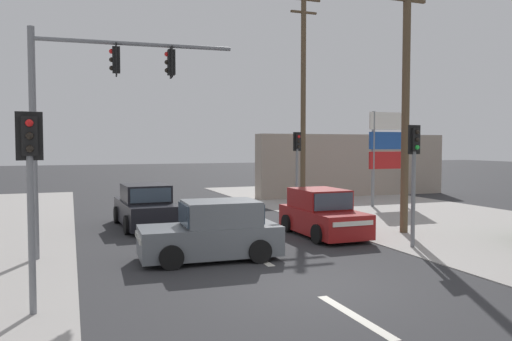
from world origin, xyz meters
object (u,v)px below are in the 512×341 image
hatchback_oncoming_near (322,214)px  sedan_oncoming_mid (146,208)px  shopping_plaza_sign (388,145)px  utility_pole_midground_right (406,94)px  traffic_signal_mast (86,101)px  utility_pole_background_right (303,93)px  hatchback_receding_far (213,232)px  pedestal_signal_right_kerb (414,165)px  pedestal_signal_left_kerb (30,178)px  pedestal_signal_far_median (297,158)px

hatchback_oncoming_near → sedan_oncoming_mid: bearing=143.7°
sedan_oncoming_mid → shopping_plaza_sign: bearing=10.2°
utility_pole_midground_right → traffic_signal_mast: (-10.16, -0.06, -0.54)m
utility_pole_background_right → shopping_plaza_sign: 4.94m
utility_pole_background_right → hatchback_receding_far: bearing=-126.3°
sedan_oncoming_mid → hatchback_receding_far: bearing=-81.1°
pedestal_signal_right_kerb → hatchback_receding_far: bearing=173.8°
pedestal_signal_right_kerb → hatchback_oncoming_near: 3.52m
hatchback_oncoming_near → sedan_oncoming_mid: size_ratio=0.85×
traffic_signal_mast → pedestal_signal_left_kerb: size_ratio=1.69×
hatchback_receding_far → utility_pole_background_right: bearing=53.7°
utility_pole_midground_right → traffic_signal_mast: size_ratio=1.48×
shopping_plaza_sign → hatchback_oncoming_near: shopping_plaza_sign is taller
pedestal_signal_left_kerb → shopping_plaza_sign: (15.15, 11.05, 0.57)m
utility_pole_midground_right → utility_pole_background_right: bearing=86.7°
hatchback_receding_far → shopping_plaza_sign: bearing=35.9°
utility_pole_background_right → hatchback_receding_far: utility_pole_background_right is taller
hatchback_receding_far → sedan_oncoming_mid: (-0.91, 5.84, 0.00)m
pedestal_signal_right_kerb → hatchback_oncoming_near: size_ratio=0.98×
pedestal_signal_right_kerb → pedestal_signal_far_median: (0.19, 8.31, 0.00)m
utility_pole_midground_right → hatchback_receding_far: utility_pole_midground_right is taller
pedestal_signal_left_kerb → pedestal_signal_right_kerb: bearing=13.7°
utility_pole_background_right → sedan_oncoming_mid: utility_pole_background_right is taller
utility_pole_midground_right → shopping_plaza_sign: bearing=58.8°
utility_pole_background_right → pedestal_signal_left_kerb: size_ratio=3.01×
pedestal_signal_right_kerb → hatchback_receding_far: 6.11m
utility_pole_midground_right → utility_pole_background_right: size_ratio=0.83×
pedestal_signal_left_kerb → hatchback_oncoming_near: 9.96m
traffic_signal_mast → pedestal_signal_far_median: size_ratio=1.69×
utility_pole_background_right → pedestal_signal_far_median: size_ratio=3.01×
pedestal_signal_right_kerb → shopping_plaza_sign: 10.09m
shopping_plaza_sign → sedan_oncoming_mid: size_ratio=1.07×
utility_pole_background_right → sedan_oncoming_mid: 10.84m
traffic_signal_mast → pedestal_signal_right_kerb: traffic_signal_mast is taller
utility_pole_background_right → sedan_oncoming_mid: bearing=-152.0°
utility_pole_midground_right → pedestal_signal_left_kerb: (-11.22, -4.55, -2.27)m
pedestal_signal_left_kerb → shopping_plaza_sign: 18.76m
pedestal_signal_left_kerb → hatchback_receding_far: pedestal_signal_left_kerb is taller
hatchback_oncoming_near → sedan_oncoming_mid: sedan_oncoming_mid is taller
hatchback_receding_far → sedan_oncoming_mid: bearing=98.9°
utility_pole_midground_right → sedan_oncoming_mid: size_ratio=2.07×
pedestal_signal_left_kerb → traffic_signal_mast: bearing=76.6°
utility_pole_midground_right → pedestal_signal_left_kerb: size_ratio=2.50×
hatchback_oncoming_near → sedan_oncoming_mid: 6.45m
traffic_signal_mast → sedan_oncoming_mid: (2.13, 4.42, -3.44)m
utility_pole_background_right → hatchback_oncoming_near: size_ratio=2.94×
utility_pole_background_right → pedestal_signal_far_median: 4.48m
traffic_signal_mast → pedestal_signal_left_kerb: 4.93m
pedestal_signal_right_kerb → hatchback_oncoming_near: (-1.55, 2.66, -1.71)m
traffic_signal_mast → hatchback_receding_far: (3.04, -1.42, -3.44)m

